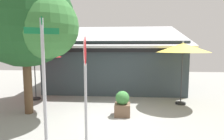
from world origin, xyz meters
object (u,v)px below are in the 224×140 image
street_sign_post (43,69)px  sidewalk_planter (122,104)px  shade_tree (28,20)px  patio_umbrella_crimson_left (34,53)px  patio_umbrella_mustard_center (183,48)px  stop_sign (85,71)px

street_sign_post → sidewalk_planter: (2.01, 2.14, -1.54)m
shade_tree → street_sign_post: bearing=-55.3°
patio_umbrella_crimson_left → sidewalk_planter: patio_umbrella_crimson_left is taller
street_sign_post → shade_tree: shade_tree is taller
street_sign_post → shade_tree: bearing=124.7°
street_sign_post → shade_tree: (-1.42, 2.05, 1.56)m
shade_tree → sidewalk_planter: 4.62m
patio_umbrella_mustard_center → sidewalk_planter: (-2.59, -1.69, -2.06)m
patio_umbrella_crimson_left → patio_umbrella_mustard_center: patio_umbrella_mustard_center is taller
stop_sign → patio_umbrella_mustard_center: (3.46, 3.98, 0.55)m
stop_sign → patio_umbrella_crimson_left: size_ratio=1.09×
street_sign_post → shade_tree: size_ratio=0.60×
sidewalk_planter → patio_umbrella_crimson_left: bearing=155.7°
street_sign_post → stop_sign: size_ratio=1.16×
street_sign_post → patio_umbrella_mustard_center: street_sign_post is taller
patio_umbrella_mustard_center → shade_tree: size_ratio=0.52×
patio_umbrella_crimson_left → patio_umbrella_mustard_center: 6.89m
stop_sign → sidewalk_planter: bearing=69.1°
street_sign_post → sidewalk_planter: bearing=46.8°
stop_sign → sidewalk_planter: (0.87, 2.29, -1.52)m
shade_tree → stop_sign: bearing=-40.6°
stop_sign → shade_tree: shade_tree is taller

